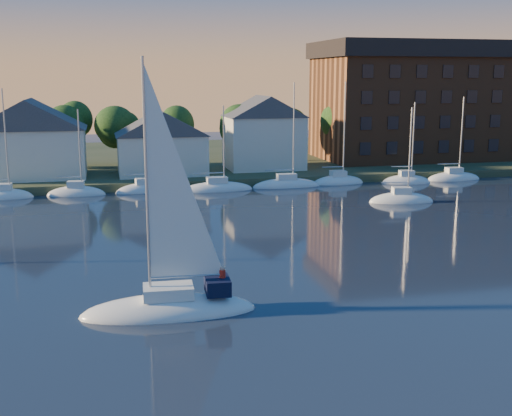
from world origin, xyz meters
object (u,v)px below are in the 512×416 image
object	(u,v)px
clubhouse_west	(30,137)
condo_block	(419,100)
clubhouse_centre	(161,142)
clubhouse_east	(264,131)
hero_sailboat	(171,302)
drifting_sailboat_right	(401,201)

from	to	relation	value
clubhouse_west	condo_block	world-z (taller)	condo_block
clubhouse_west	clubhouse_centre	xyz separation A→B (m)	(16.00, -1.00, -0.80)
clubhouse_west	clubhouse_centre	world-z (taller)	clubhouse_west
clubhouse_west	clubhouse_east	distance (m)	30.02
clubhouse_west	condo_block	size ratio (longest dim) A/B	0.44
clubhouse_west	clubhouse_east	xyz separation A→B (m)	(30.00, 1.00, 0.07)
clubhouse_centre	hero_sailboat	distance (m)	47.95
clubhouse_east	drifting_sailboat_right	world-z (taller)	clubhouse_east
clubhouse_east	hero_sailboat	distance (m)	52.99
clubhouse_centre	condo_block	xyz separation A→B (m)	(40.00, 7.95, 4.66)
clubhouse_west	drifting_sailboat_right	world-z (taller)	clubhouse_west
clubhouse_west	drifting_sailboat_right	xyz separation A→B (m)	(39.75, -21.19, -5.84)
hero_sailboat	clubhouse_west	bearing A→B (deg)	-72.95
condo_block	drifting_sailboat_right	distance (m)	33.91
clubhouse_east	hero_sailboat	world-z (taller)	hero_sailboat
clubhouse_west	clubhouse_centre	bearing A→B (deg)	-3.58
clubhouse_west	clubhouse_east	world-z (taller)	clubhouse_east
clubhouse_west	drifting_sailboat_right	bearing A→B (deg)	-28.06
hero_sailboat	clubhouse_centre	bearing A→B (deg)	-91.63
clubhouse_west	hero_sailboat	world-z (taller)	hero_sailboat
condo_block	drifting_sailboat_right	bearing A→B (deg)	-120.01
clubhouse_east	hero_sailboat	bearing A→B (deg)	-109.91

